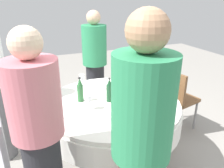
# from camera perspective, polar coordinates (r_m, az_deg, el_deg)

# --- Properties ---
(ground_plane) EXTENTS (10.00, 10.00, 0.00)m
(ground_plane) POSITION_cam_1_polar(r_m,az_deg,el_deg) (2.72, 0.00, -18.57)
(ground_plane) COLOR gray
(dining_table) EXTENTS (1.44, 1.44, 0.74)m
(dining_table) POSITION_cam_1_polar(r_m,az_deg,el_deg) (2.38, 0.00, -7.65)
(dining_table) COLOR white
(dining_table) RESTS_ON ground_plane
(bottle_amber_east) EXTENTS (0.06, 0.06, 0.30)m
(bottle_amber_east) POSITION_cam_1_polar(r_m,az_deg,el_deg) (2.24, 2.25, -1.28)
(bottle_amber_east) COLOR #8C5619
(bottle_amber_east) RESTS_ON dining_table
(bottle_dark_green_right) EXTENTS (0.07, 0.07, 0.29)m
(bottle_dark_green_right) POSITION_cam_1_polar(r_m,az_deg,el_deg) (2.24, 5.32, -1.67)
(bottle_dark_green_right) COLOR #194728
(bottle_dark_green_right) RESTS_ON dining_table
(bottle_brown_inner) EXTENTS (0.06, 0.06, 0.26)m
(bottle_brown_inner) POSITION_cam_1_polar(r_m,az_deg,el_deg) (2.46, 1.86, 0.30)
(bottle_brown_inner) COLOR #593314
(bottle_brown_inner) RESTS_ON dining_table
(bottle_dark_green_far) EXTENTS (0.06, 0.06, 0.26)m
(bottle_dark_green_far) POSITION_cam_1_polar(r_m,az_deg,el_deg) (2.26, -0.66, -1.74)
(bottle_dark_green_far) COLOR #194728
(bottle_dark_green_far) RESTS_ON dining_table
(bottle_green_rear) EXTENTS (0.06, 0.06, 0.26)m
(bottle_green_rear) POSITION_cam_1_polar(r_m,az_deg,el_deg) (2.29, -8.23, -1.62)
(bottle_green_rear) COLOR #2D6B38
(bottle_green_rear) RESTS_ON dining_table
(bottle_amber_outer) EXTENTS (0.07, 0.07, 0.27)m
(bottle_amber_outer) POSITION_cam_1_polar(r_m,az_deg,el_deg) (2.60, 1.01, 1.68)
(bottle_amber_outer) COLOR #8C5619
(bottle_amber_outer) RESTS_ON dining_table
(wine_glass_far) EXTENTS (0.06, 0.06, 0.15)m
(wine_glass_far) POSITION_cam_1_polar(r_m,az_deg,el_deg) (2.11, -6.12, -3.92)
(wine_glass_far) COLOR white
(wine_glass_far) RESTS_ON dining_table
(wine_glass_rear) EXTENTS (0.07, 0.07, 0.14)m
(wine_glass_rear) POSITION_cam_1_polar(r_m,az_deg,el_deg) (1.73, 3.84, -10.74)
(wine_glass_rear) COLOR white
(wine_glass_rear) RESTS_ON dining_table
(wine_glass_outer) EXTENTS (0.07, 0.07, 0.13)m
(wine_glass_outer) POSITION_cam_1_polar(r_m,az_deg,el_deg) (2.72, -7.78, 1.71)
(wine_glass_outer) COLOR white
(wine_glass_outer) RESTS_ON dining_table
(plate_near) EXTENTS (0.24, 0.24, 0.04)m
(plate_near) POSITION_cam_1_polar(r_m,az_deg,el_deg) (2.26, 12.33, -5.25)
(plate_near) COLOR white
(plate_near) RESTS_ON dining_table
(plate_mid) EXTENTS (0.20, 0.20, 0.04)m
(plate_mid) POSITION_cam_1_polar(r_m,az_deg,el_deg) (1.96, 9.84, -9.59)
(plate_mid) COLOR white
(plate_mid) RESTS_ON dining_table
(plate_south) EXTENTS (0.25, 0.25, 0.02)m
(plate_south) POSITION_cam_1_polar(r_m,az_deg,el_deg) (2.65, -3.74, -0.66)
(plate_south) COLOR white
(plate_south) RESTS_ON dining_table
(fork_right) EXTENTS (0.03, 0.18, 0.00)m
(fork_right) POSITION_cam_1_polar(r_m,az_deg,el_deg) (2.66, 6.50, -0.85)
(fork_right) COLOR silver
(fork_right) RESTS_ON dining_table
(fork_inner) EXTENTS (0.18, 0.03, 0.00)m
(fork_inner) POSITION_cam_1_polar(r_m,az_deg,el_deg) (2.03, -0.92, -8.29)
(fork_inner) COLOR silver
(fork_inner) RESTS_ON dining_table
(fork_far) EXTENTS (0.07, 0.18, 0.00)m
(fork_far) POSITION_cam_1_polar(r_m,az_deg,el_deg) (2.05, -12.72, -8.69)
(fork_far) COLOR silver
(fork_far) RESTS_ON dining_table
(person_east) EXTENTS (0.34, 0.34, 1.62)m
(person_east) POSITION_cam_1_polar(r_m,az_deg,el_deg) (1.61, -18.05, -14.15)
(person_east) COLOR #26262B
(person_east) RESTS_ON ground_plane
(person_right) EXTENTS (0.34, 0.34, 1.59)m
(person_right) POSITION_cam_1_polar(r_m,az_deg,el_deg) (3.16, -4.44, 4.71)
(person_right) COLOR #26262B
(person_right) RESTS_ON ground_plane
(person_far) EXTENTS (0.34, 0.34, 1.72)m
(person_far) POSITION_cam_1_polar(r_m,az_deg,el_deg) (1.36, 7.30, -17.54)
(person_far) COLOR #4C3F33
(person_far) RESTS_ON ground_plane
(chair_outer) EXTENTS (0.48, 0.48, 0.87)m
(chair_outer) POSITION_cam_1_polar(r_m,az_deg,el_deg) (3.07, 16.22, -2.91)
(chair_outer) COLOR brown
(chair_outer) RESTS_ON ground_plane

